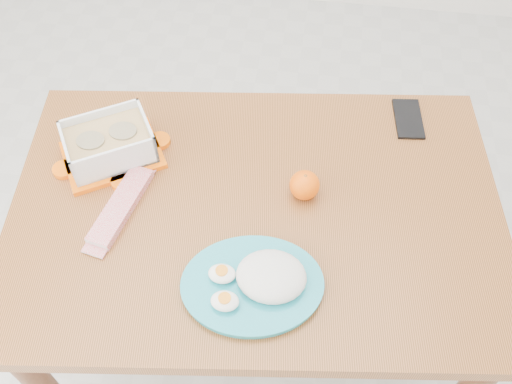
# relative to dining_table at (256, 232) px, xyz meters

# --- Properties ---
(ground) EXTENTS (3.50, 3.50, 0.00)m
(ground) POSITION_rel_dining_table_xyz_m (-0.18, 0.16, -0.64)
(ground) COLOR #B7B7B2
(ground) RESTS_ON ground
(dining_table) EXTENTS (1.23, 0.89, 0.75)m
(dining_table) POSITION_rel_dining_table_xyz_m (0.00, 0.00, 0.00)
(dining_table) COLOR #9F5A2D
(dining_table) RESTS_ON ground
(food_container) EXTENTS (0.29, 0.27, 0.10)m
(food_container) POSITION_rel_dining_table_xyz_m (-0.37, 0.10, 0.15)
(food_container) COLOR #FF6607
(food_container) RESTS_ON dining_table
(orange_fruit) EXTENTS (0.07, 0.07, 0.07)m
(orange_fruit) POSITION_rel_dining_table_xyz_m (0.11, 0.05, 0.14)
(orange_fruit) COLOR orange
(orange_fruit) RESTS_ON dining_table
(rice_plate) EXTENTS (0.34, 0.34, 0.08)m
(rice_plate) POSITION_rel_dining_table_xyz_m (0.03, -0.20, 0.13)
(rice_plate) COLOR teal
(rice_plate) RESTS_ON dining_table
(candy_bar) EXTENTS (0.10, 0.23, 0.02)m
(candy_bar) POSITION_rel_dining_table_xyz_m (-0.31, -0.05, 0.12)
(candy_bar) COLOR red
(candy_bar) RESTS_ON dining_table
(smartphone) EXTENTS (0.08, 0.15, 0.01)m
(smartphone) POSITION_rel_dining_table_xyz_m (0.35, 0.33, 0.11)
(smartphone) COLOR black
(smartphone) RESTS_ON dining_table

